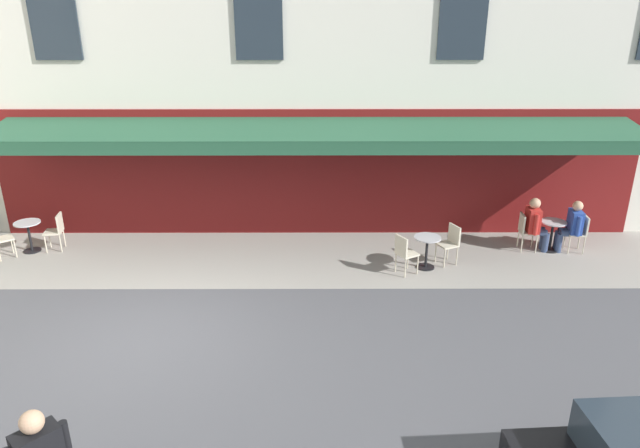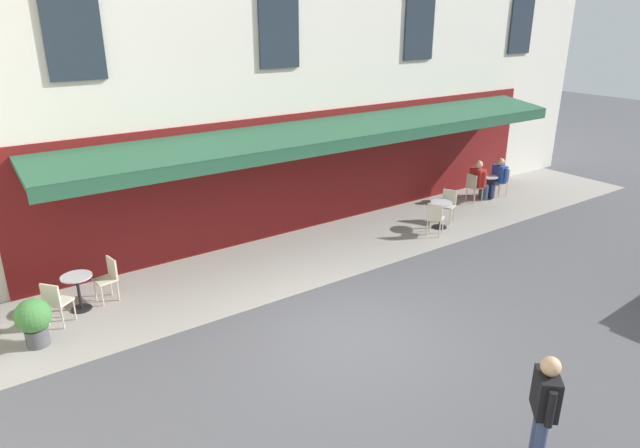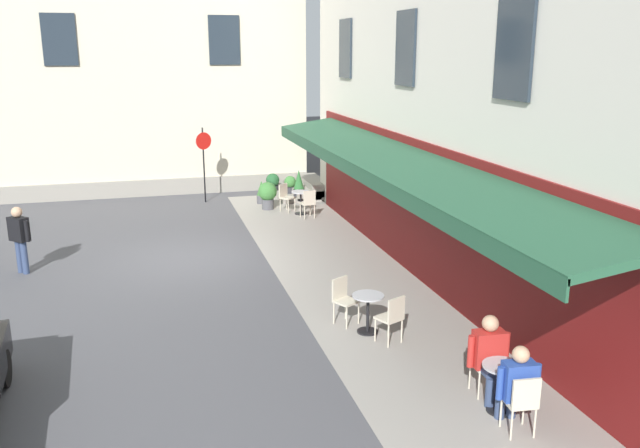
% 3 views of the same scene
% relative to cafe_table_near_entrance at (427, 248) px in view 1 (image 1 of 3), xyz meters
% --- Properties ---
extents(ground_plane, '(70.00, 70.00, 0.00)m').
position_rel_cafe_table_near_entrance_xyz_m(ground_plane, '(5.45, 2.82, -0.49)').
color(ground_plane, '#4C4C51').
extents(sidewalk_cafe_terrace, '(20.50, 3.20, 0.01)m').
position_rel_cafe_table_near_entrance_xyz_m(sidewalk_cafe_terrace, '(2.20, -0.58, -0.49)').
color(sidewalk_cafe_terrace, gray).
rests_on(sidewalk_cafe_terrace, ground_plane).
extents(cafe_table_near_entrance, '(0.60, 0.60, 0.75)m').
position_rel_cafe_table_near_entrance_xyz_m(cafe_table_near_entrance, '(0.00, 0.00, 0.00)').
color(cafe_table_near_entrance, black).
rests_on(cafe_table_near_entrance, ground_plane).
extents(cafe_chair_cream_by_window, '(0.55, 0.55, 0.91)m').
position_rel_cafe_table_near_entrance_xyz_m(cafe_chair_cream_by_window, '(0.55, 0.31, 0.06)').
color(cafe_chair_cream_by_window, beige).
rests_on(cafe_chair_cream_by_window, ground_plane).
extents(cafe_chair_cream_facing_street, '(0.53, 0.53, 0.91)m').
position_rel_cafe_table_near_entrance_xyz_m(cafe_chair_cream_facing_street, '(-0.58, -0.26, 0.06)').
color(cafe_chair_cream_facing_street, beige).
rests_on(cafe_chair_cream_facing_street, ground_plane).
extents(cafe_table_mid_terrace, '(0.60, 0.60, 0.75)m').
position_rel_cafe_table_near_entrance_xyz_m(cafe_table_mid_terrace, '(-3.17, -0.96, 0.00)').
color(cafe_table_mid_terrace, black).
rests_on(cafe_table_mid_terrace, ground_plane).
extents(cafe_chair_cream_near_door, '(0.44, 0.44, 0.91)m').
position_rel_cafe_table_near_entrance_xyz_m(cafe_chair_cream_near_door, '(-3.80, -0.90, 0.06)').
color(cafe_chair_cream_near_door, beige).
rests_on(cafe_chair_cream_near_door, ground_plane).
extents(cafe_chair_cream_back_row, '(0.43, 0.43, 0.91)m').
position_rel_cafe_table_near_entrance_xyz_m(cafe_chair_cream_back_row, '(-2.54, -1.01, 0.06)').
color(cafe_chair_cream_back_row, beige).
rests_on(cafe_chair_cream_back_row, ground_plane).
extents(cafe_table_streetside, '(0.60, 0.60, 0.75)m').
position_rel_cafe_table_near_entrance_xyz_m(cafe_table_streetside, '(9.32, -0.95, 0.00)').
color(cafe_table_streetside, black).
rests_on(cafe_table_streetside, ground_plane).
extents(cafe_chair_cream_corner_left, '(0.46, 0.46, 0.91)m').
position_rel_cafe_table_near_entrance_xyz_m(cafe_chair_cream_corner_left, '(8.70, -1.05, 0.06)').
color(cafe_chair_cream_corner_left, beige).
rests_on(cafe_chair_cream_corner_left, ground_plane).
extents(seated_patron_in_blue, '(0.55, 0.64, 1.27)m').
position_rel_cafe_table_near_entrance_xyz_m(seated_patron_in_blue, '(-3.59, -0.92, 0.20)').
color(seated_patron_in_blue, navy).
rests_on(seated_patron_in_blue, ground_plane).
extents(seated_companion_in_red, '(0.57, 0.67, 1.32)m').
position_rel_cafe_table_near_entrance_xyz_m(seated_companion_in_red, '(-2.76, -0.99, 0.21)').
color(seated_companion_in_red, navy).
rests_on(seated_companion_in_red, ground_plane).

